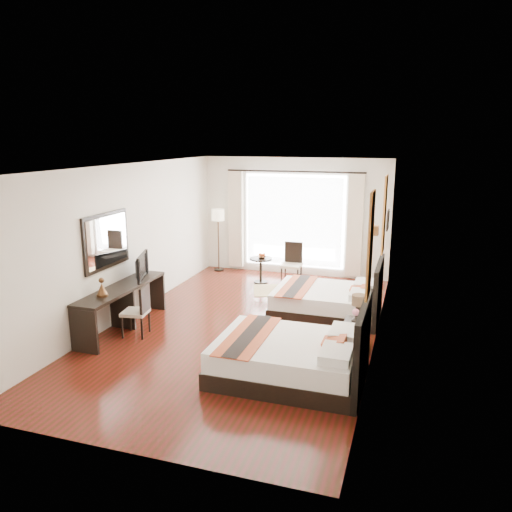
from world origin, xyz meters
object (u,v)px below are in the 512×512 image
(bed_near, at_px, (294,357))
(desk_chair, at_px, (137,320))
(table_lamp, at_px, (359,302))
(window_chair, at_px, (292,272))
(vase, at_px, (356,318))
(console_desk, at_px, (122,308))
(bed_far, at_px, (330,301))
(television, at_px, (138,266))
(nightstand, at_px, (356,335))
(floor_lamp, at_px, (218,219))
(side_table, at_px, (261,270))
(fruit_bowl, at_px, (262,257))

(bed_near, distance_m, desk_chair, 2.95)
(table_lamp, xyz_separation_m, window_chair, (-1.83, 3.04, -0.45))
(vase, xyz_separation_m, console_desk, (-3.97, -0.23, -0.19))
(bed_near, relative_size, bed_far, 1.06)
(bed_far, distance_m, television, 3.58)
(nightstand, xyz_separation_m, desk_chair, (-3.58, -0.54, 0.03))
(console_desk, bearing_deg, vase, 3.28)
(nightstand, relative_size, console_desk, 0.22)
(vase, bearing_deg, desk_chair, -173.15)
(television, xyz_separation_m, window_chair, (2.13, 2.98, -0.70))
(television, bearing_deg, table_lamp, -109.56)
(vase, relative_size, window_chair, 0.14)
(console_desk, bearing_deg, table_lamp, 6.95)
(bed_near, relative_size, window_chair, 2.18)
(bed_far, bearing_deg, table_lamp, -62.58)
(table_lamp, height_order, television, television)
(nightstand, relative_size, vase, 3.67)
(table_lamp, relative_size, window_chair, 0.38)
(floor_lamp, height_order, side_table, floor_lamp)
(console_desk, bearing_deg, desk_chair, -26.90)
(vase, xyz_separation_m, floor_lamp, (-3.83, 3.89, 0.73))
(nightstand, bearing_deg, desk_chair, -171.47)
(nightstand, height_order, table_lamp, table_lamp)
(bed_near, xyz_separation_m, table_lamp, (0.71, 1.36, 0.44))
(bed_far, relative_size, vase, 14.69)
(table_lamp, xyz_separation_m, television, (-3.96, 0.06, 0.24))
(window_chair, bearing_deg, console_desk, -32.62)
(bed_near, height_order, television, television)
(console_desk, relative_size, television, 2.74)
(vase, relative_size, television, 0.16)
(nightstand, height_order, fruit_bowl, fruit_bowl)
(bed_near, xyz_separation_m, nightstand, (0.71, 1.21, -0.07))
(bed_near, xyz_separation_m, bed_far, (0.05, 2.63, -0.02))
(side_table, bearing_deg, television, -116.77)
(nightstand, height_order, desk_chair, desk_chair)
(fruit_bowl, bearing_deg, nightstand, -50.76)
(bed_far, xyz_separation_m, nightstand, (0.66, -1.42, -0.05))
(floor_lamp, distance_m, fruit_bowl, 1.69)
(television, xyz_separation_m, floor_lamp, (0.12, 3.56, 0.31))
(nightstand, distance_m, table_lamp, 0.53)
(desk_chair, relative_size, window_chair, 0.92)
(floor_lamp, bearing_deg, table_lamp, -43.36)
(console_desk, height_order, side_table, console_desk)
(table_lamp, distance_m, floor_lamp, 5.32)
(floor_lamp, relative_size, side_table, 2.65)
(bed_near, bearing_deg, floor_lamp, 122.12)
(bed_far, height_order, nightstand, bed_far)
(bed_far, xyz_separation_m, desk_chair, (-2.92, -1.96, -0.02))
(television, bearing_deg, side_table, -45.39)
(nightstand, distance_m, side_table, 3.97)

